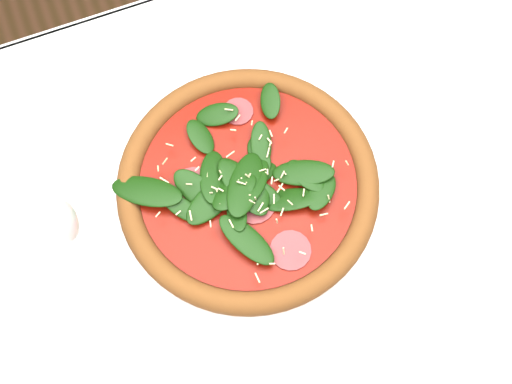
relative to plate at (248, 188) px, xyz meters
name	(u,v)px	position (x,y,z in m)	size (l,w,h in m)	color
ground	(241,320)	(-0.05, -0.05, -0.76)	(6.00, 6.00, 0.00)	brown
dining_table	(230,256)	(-0.05, -0.05, -0.11)	(1.21, 0.81, 0.75)	white
plate	(248,188)	(0.00, 0.00, 0.00)	(0.40, 0.40, 0.02)	white
pizza	(248,182)	(0.00, 0.00, 0.02)	(0.43, 0.43, 0.04)	brown
wine_glass	(42,227)	(-0.24, 0.00, 0.13)	(0.08, 0.08, 0.19)	white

